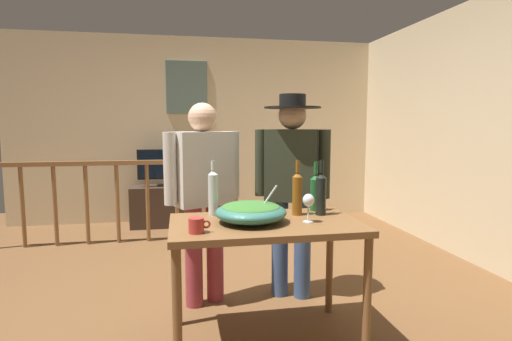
% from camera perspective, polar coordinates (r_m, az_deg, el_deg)
% --- Properties ---
extents(ground_plane, '(7.65, 7.65, 0.00)m').
position_cam_1_polar(ground_plane, '(3.23, -5.03, -18.47)').
color(ground_plane, brown).
extents(back_wall, '(5.17, 0.10, 2.57)m').
position_cam_1_polar(back_wall, '(5.87, -7.96, 5.68)').
color(back_wall, beige).
rests_on(back_wall, ground_plane).
extents(side_wall_right, '(0.10, 4.42, 2.57)m').
position_cam_1_polar(side_wall_right, '(4.76, 26.42, 4.88)').
color(side_wall_right, beige).
rests_on(side_wall_right, ground_plane).
extents(framed_picture, '(0.56, 0.03, 0.72)m').
position_cam_1_polar(framed_picture, '(5.83, -9.71, 11.45)').
color(framed_picture, slate).
extents(stair_railing, '(2.77, 0.10, 1.00)m').
position_cam_1_polar(stair_railing, '(4.87, -14.51, -2.78)').
color(stair_railing, brown).
rests_on(stair_railing, ground_plane).
extents(tv_console, '(0.90, 0.40, 0.54)m').
position_cam_1_polar(tv_console, '(5.63, -12.61, -4.85)').
color(tv_console, '#38281E').
rests_on(tv_console, ground_plane).
extents(flat_screen_tv, '(0.69, 0.12, 0.49)m').
position_cam_1_polar(flat_screen_tv, '(5.51, -12.77, 0.79)').
color(flat_screen_tv, black).
rests_on(flat_screen_tv, tv_console).
extents(serving_table, '(1.16, 0.68, 0.77)m').
position_cam_1_polar(serving_table, '(2.54, 1.31, -9.22)').
color(serving_table, brown).
rests_on(serving_table, ground_plane).
extents(salad_bowl, '(0.44, 0.44, 0.23)m').
position_cam_1_polar(salad_bowl, '(2.48, -0.73, -5.74)').
color(salad_bowl, '#337060').
rests_on(salad_bowl, serving_table).
extents(wine_glass, '(0.07, 0.07, 0.18)m').
position_cam_1_polar(wine_glass, '(2.49, 7.38, -4.37)').
color(wine_glass, silver).
rests_on(wine_glass, serving_table).
extents(wine_bottle_clear, '(0.07, 0.07, 0.36)m').
position_cam_1_polar(wine_bottle_clear, '(2.67, -6.05, -3.03)').
color(wine_bottle_clear, silver).
rests_on(wine_bottle_clear, serving_table).
extents(wine_bottle_dark, '(0.07, 0.07, 0.36)m').
position_cam_1_polar(wine_bottle_dark, '(2.70, 9.11, -3.14)').
color(wine_bottle_dark, black).
rests_on(wine_bottle_dark, serving_table).
extents(wine_bottle_green, '(0.08, 0.08, 0.34)m').
position_cam_1_polar(wine_bottle_green, '(2.83, 8.37, -2.92)').
color(wine_bottle_green, '#1E5628').
rests_on(wine_bottle_green, serving_table).
extents(wine_bottle_amber, '(0.07, 0.07, 0.36)m').
position_cam_1_polar(wine_bottle_amber, '(2.68, 5.81, -3.12)').
color(wine_bottle_amber, brown).
rests_on(wine_bottle_amber, serving_table).
extents(mug_red, '(0.12, 0.09, 0.08)m').
position_cam_1_polar(mug_red, '(2.27, -8.33, -7.64)').
color(mug_red, '#B7332D').
rests_on(mug_red, serving_table).
extents(person_standing_left, '(0.57, 0.37, 1.52)m').
position_cam_1_polar(person_standing_left, '(3.05, -7.38, -2.35)').
color(person_standing_left, '#9E3842').
rests_on(person_standing_left, ground_plane).
extents(person_standing_right, '(0.54, 0.43, 1.59)m').
position_cam_1_polar(person_standing_right, '(3.15, 5.05, -1.18)').
color(person_standing_right, '#3D5684').
rests_on(person_standing_right, ground_plane).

